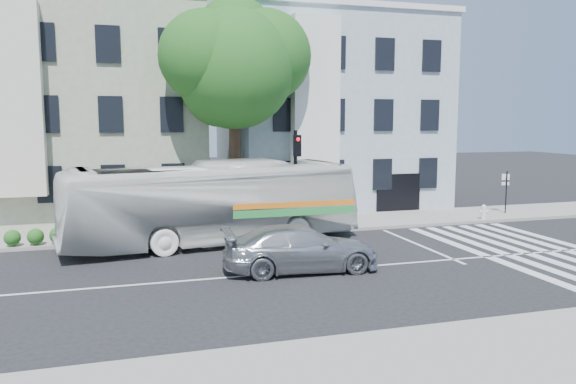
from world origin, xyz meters
name	(u,v)px	position (x,y,z in m)	size (l,w,h in m)	color
ground	(285,273)	(0.00, 0.00, 0.00)	(120.00, 120.00, 0.00)	black
sidewalk_far	(238,228)	(0.00, 8.00, 0.07)	(80.00, 4.00, 0.15)	gray
sidewalk_near	(396,372)	(0.00, -8.00, 0.07)	(80.00, 4.00, 0.15)	gray
building_left	(85,113)	(-7.00, 15.00, 5.50)	(12.00, 10.00, 11.00)	gray
building_right	(326,114)	(7.00, 15.00, 5.50)	(12.00, 10.00, 11.00)	#90A2AB
street_tree	(234,62)	(0.06, 8.74, 7.83)	(7.30, 5.90, 11.10)	#2D2116
bus	(213,203)	(-1.59, 5.20, 1.72)	(12.37, 2.89, 3.45)	silver
sedan	(301,248)	(0.60, 0.15, 0.78)	(5.36, 2.18, 1.56)	#B1B2B8
hedge	(124,232)	(-5.21, 6.30, 0.50)	(8.50, 0.84, 0.70)	#226621
traffic_signal	(296,168)	(2.24, 5.94, 3.03)	(0.49, 0.55, 4.69)	black
fire_hydrant	(484,212)	(12.29, 6.30, 0.53)	(0.43, 0.27, 0.75)	silver
far_sign_pole	(506,186)	(14.57, 7.61, 1.61)	(0.40, 0.22, 2.27)	black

